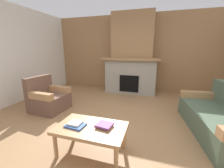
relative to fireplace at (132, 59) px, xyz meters
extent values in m
plane|color=#9E754C|center=(0.00, -2.62, -1.16)|extent=(9.00, 9.00, 0.00)
cube|color=#997047|center=(0.00, 0.38, 0.19)|extent=(6.00, 0.12, 2.70)
cube|color=gray|center=(0.00, -0.03, -0.59)|extent=(1.70, 0.70, 1.15)
cube|color=black|center=(0.00, -0.36, -0.78)|extent=(0.64, 0.08, 0.56)
cube|color=#997047|center=(0.00, -0.08, 0.03)|extent=(1.90, 0.82, 0.08)
cube|color=#997047|center=(0.00, 0.07, 0.80)|extent=(1.40, 0.50, 1.47)
cube|color=#4C604C|center=(1.95, -2.18, -0.96)|extent=(1.05, 1.89, 0.40)
cube|color=tan|center=(1.85, -1.37, -0.69)|extent=(0.85, 0.26, 0.15)
cube|color=brown|center=(-1.67, -2.21, -0.96)|extent=(0.81, 0.81, 0.40)
cube|color=brown|center=(-1.98, -2.19, -0.54)|extent=(0.19, 0.77, 0.45)
cube|color=tan|center=(-1.69, -2.52, -0.69)|extent=(0.77, 0.19, 0.15)
cube|color=tan|center=(-1.65, -1.90, -0.69)|extent=(0.77, 0.19, 0.15)
cube|color=tan|center=(-0.02, -3.31, -0.76)|extent=(1.00, 0.60, 0.05)
cylinder|color=tan|center=(-0.46, -3.55, -0.97)|extent=(0.06, 0.06, 0.38)
cylinder|color=tan|center=(0.42, -3.55, -0.97)|extent=(0.06, 0.06, 0.38)
cylinder|color=tan|center=(-0.46, -3.07, -0.97)|extent=(0.06, 0.06, 0.38)
cylinder|color=tan|center=(0.42, -3.07, -0.97)|extent=(0.06, 0.06, 0.38)
cube|color=#335699|center=(-0.23, -3.36, -0.72)|extent=(0.29, 0.22, 0.02)
cube|color=beige|center=(-0.25, -3.34, -0.70)|extent=(0.19, 0.17, 0.02)
cube|color=beige|center=(0.15, -3.24, -0.72)|extent=(0.25, 0.19, 0.02)
cube|color=#7A3D84|center=(0.18, -3.26, -0.70)|extent=(0.24, 0.22, 0.03)
camera|label=1|loc=(0.80, -4.96, 0.34)|focal=22.75mm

